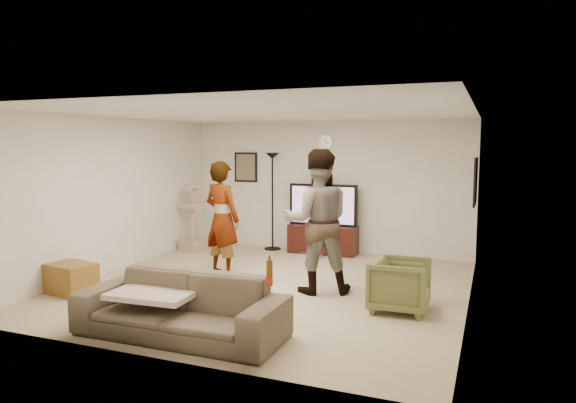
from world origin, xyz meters
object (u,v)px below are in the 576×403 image
at_px(floor_lamp, 272,202).
at_px(sofa, 181,306).
at_px(armchair, 400,285).
at_px(person_left, 222,219).
at_px(cat_tree, 193,217).
at_px(person_right, 317,221).
at_px(beer_bottle, 269,273).
at_px(tv, 323,205).
at_px(tv_stand, 323,239).
at_px(side_table, 71,278).

height_order(floor_lamp, sofa, floor_lamp).
distance_m(sofa, armchair, 2.68).
height_order(person_left, armchair, person_left).
bearing_deg(armchair, floor_lamp, 44.33).
height_order(cat_tree, person_right, person_right).
xyz_separation_m(beer_bottle, armchair, (1.00, 1.74, -0.46)).
bearing_deg(armchair, tv, 32.33).
xyz_separation_m(person_left, beer_bottle, (1.90, -2.50, -0.12)).
xyz_separation_m(tv_stand, side_table, (-2.42, -3.83, -0.06)).
distance_m(tv_stand, beer_bottle, 4.79).
height_order(cat_tree, sofa, cat_tree).
height_order(tv, person_right, person_right).
height_order(floor_lamp, person_right, person_right).
distance_m(tv_stand, armchair, 3.51).
distance_m(cat_tree, person_left, 2.14).
relative_size(person_right, armchair, 2.78).
bearing_deg(armchair, beer_bottle, 149.02).
height_order(beer_bottle, armchair, beer_bottle).
distance_m(cat_tree, beer_bottle, 5.26).
bearing_deg(tv, beer_bottle, -78.55).
relative_size(floor_lamp, cat_tree, 1.45).
bearing_deg(cat_tree, sofa, -59.60).
relative_size(tv_stand, person_left, 0.72).
distance_m(cat_tree, sofa, 4.66).
xyz_separation_m(tv, side_table, (-2.42, -3.83, -0.72)).
distance_m(person_left, beer_bottle, 3.14).
distance_m(floor_lamp, person_left, 2.17).
bearing_deg(tv_stand, cat_tree, -165.04).
bearing_deg(cat_tree, tv, 14.96).
relative_size(tv_stand, tv, 0.98).
bearing_deg(tv, cat_tree, -165.04).
height_order(sofa, side_table, sofa).
relative_size(cat_tree, side_table, 2.10).
relative_size(person_left, sofa, 0.80).
bearing_deg(beer_bottle, cat_tree, 130.23).
bearing_deg(beer_bottle, floor_lamp, 113.05).
xyz_separation_m(cat_tree, armchair, (4.39, -2.27, -0.33)).
height_order(floor_lamp, beer_bottle, floor_lamp).
bearing_deg(side_table, sofa, -19.70).
bearing_deg(tv_stand, sofa, -91.17).
height_order(cat_tree, armchair, cat_tree).
xyz_separation_m(tv, floor_lamp, (-1.04, -0.00, 0.02)).
bearing_deg(tv, person_left, -113.83).
xyz_separation_m(person_right, side_table, (-3.14, -1.33, -0.79)).
bearing_deg(floor_lamp, tv_stand, 0.23).
bearing_deg(person_right, floor_lamp, -78.24).
bearing_deg(sofa, person_left, 108.80).
bearing_deg(cat_tree, side_table, -89.53).
bearing_deg(floor_lamp, cat_tree, -155.25).
bearing_deg(person_left, tv_stand, -98.21).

